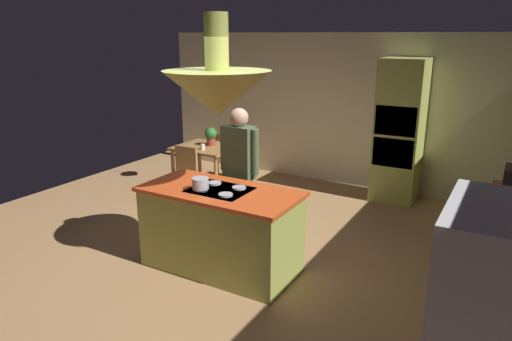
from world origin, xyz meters
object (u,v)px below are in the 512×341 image
kitchen_island (221,229)px  cup_on_table (203,147)px  chair_facing_island (183,171)px  dining_table (207,153)px  potted_plant_on_table (211,135)px  chair_by_back_wall (228,153)px  oven_tower (399,131)px  person_at_island (239,167)px  cooking_pot_on_cooktop (200,183)px

kitchen_island → cup_on_table: (-1.62, 1.89, 0.34)m
chair_facing_island → dining_table: bearing=90.0°
chair_facing_island → potted_plant_on_table: (0.02, 0.73, 0.42)m
chair_by_back_wall → cup_on_table: (0.08, -0.85, 0.30)m
cup_on_table → oven_tower: bearing=26.4°
dining_table → cup_on_table: cup_on_table is taller
oven_tower → chair_by_back_wall: oven_tower is taller
potted_plant_on_table → person_at_island: bearing=-45.2°
chair_facing_island → chair_by_back_wall: 1.28m
dining_table → potted_plant_on_table: size_ratio=3.24×
potted_plant_on_table → cooking_pot_on_cooktop: (1.52, -2.32, 0.08)m
chair_facing_island → cup_on_table: 0.53m
potted_plant_on_table → cooking_pot_on_cooktop: size_ratio=1.67×
person_at_island → cooking_pot_on_cooktop: 0.83m
kitchen_island → person_at_island: person_at_island is taller
kitchen_island → cooking_pot_on_cooktop: 0.58m
oven_tower → chair_facing_island: 3.37m
dining_table → chair_facing_island: chair_facing_island is taller
dining_table → potted_plant_on_table: 0.30m
dining_table → chair_by_back_wall: chair_by_back_wall is taller
oven_tower → dining_table: size_ratio=2.25×
kitchen_island → dining_table: 2.71m
chair_facing_island → kitchen_island: bearing=-40.7°
chair_facing_island → cooking_pot_on_cooktop: size_ratio=4.83×
cooking_pot_on_cooktop → chair_by_back_wall: bearing=118.2°
kitchen_island → cooking_pot_on_cooktop: (-0.16, -0.13, 0.54)m
oven_tower → potted_plant_on_table: (-2.78, -1.05, -0.16)m
dining_table → chair_facing_island: size_ratio=1.12×
kitchen_island → dining_table: bearing=129.0°
oven_tower → dining_table: oven_tower is taller
person_at_island → cup_on_table: bearing=140.3°
dining_table → cooking_pot_on_cooktop: (1.54, -2.23, 0.36)m
dining_table → cup_on_table: 0.27m
dining_table → kitchen_island: bearing=-51.0°
person_at_island → potted_plant_on_table: 2.11m
kitchen_island → cup_on_table: 2.52m
oven_tower → potted_plant_on_table: 2.97m
dining_table → chair_by_back_wall: (0.00, 0.64, -0.14)m
person_at_island → cooking_pot_on_cooktop: bearing=-88.1°
person_at_island → cooking_pot_on_cooktop: person_at_island is taller
cup_on_table → potted_plant_on_table: bearing=100.0°
kitchen_island → cup_on_table: bearing=130.7°
kitchen_island → chair_facing_island: 2.24m
cup_on_table → kitchen_island: bearing=-49.3°
person_at_island → chair_facing_island: bearing=153.2°
kitchen_island → person_at_island: bearing=105.0°
oven_tower → person_at_island: 2.86m
potted_plant_on_table → cup_on_table: 0.33m
dining_table → chair_by_back_wall: 0.66m
kitchen_island → oven_tower: bearing=71.3°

